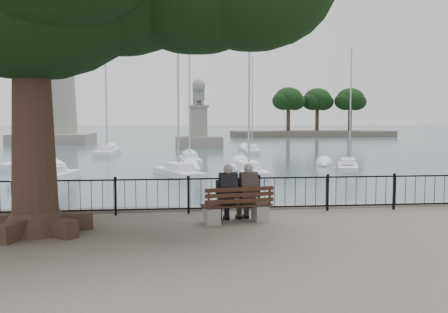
{
  "coord_description": "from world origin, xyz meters",
  "views": [
    {
      "loc": [
        -1.5,
        -11.31,
        2.71
      ],
      "look_at": [
        0.0,
        2.5,
        1.6
      ],
      "focal_mm": 40.0,
      "sensor_mm": 36.0,
      "label": 1
    }
  ],
  "objects": [
    {
      "name": "sailboat_e",
      "position": [
        -12.03,
        27.11,
        -0.62
      ],
      "size": [
        3.08,
        6.12,
        13.74
      ],
      "color": "white",
      "rests_on": "ground"
    },
    {
      "name": "bench",
      "position": [
        0.19,
        1.19,
        0.33
      ],
      "size": [
        1.87,
        0.84,
        0.95
      ],
      "color": "slate",
      "rests_on": "ground"
    },
    {
      "name": "sailboat_a",
      "position": [
        -8.44,
        17.76,
        -0.68
      ],
      "size": [
        2.8,
        6.18,
        11.18
      ],
      "color": "white",
      "rests_on": "ground"
    },
    {
      "name": "sailboat_d",
      "position": [
        10.94,
        22.4,
        -0.72
      ],
      "size": [
        2.79,
        4.86,
        8.61
      ],
      "color": "white",
      "rests_on": "ground"
    },
    {
      "name": "railing",
      "position": [
        0.0,
        2.5,
        0.56
      ],
      "size": [
        22.06,
        0.06,
        1.0
      ],
      "color": "black",
      "rests_on": "ground"
    },
    {
      "name": "sailboat_f",
      "position": [
        0.08,
        29.23,
        -0.68
      ],
      "size": [
        1.82,
        5.3,
        10.59
      ],
      "color": "white",
      "rests_on": "ground"
    },
    {
      "name": "sailboat_g",
      "position": [
        6.97,
        39.84,
        -0.69
      ],
      "size": [
        1.92,
        5.19,
        10.11
      ],
      "color": "white",
      "rests_on": "ground"
    },
    {
      "name": "lighthouse",
      "position": [
        -18.0,
        62.0,
        12.59
      ],
      "size": [
        10.55,
        10.55,
        32.11
      ],
      "color": "slate",
      "rests_on": "ground"
    },
    {
      "name": "sailboat_b",
      "position": [
        -0.98,
        19.91,
        -0.69
      ],
      "size": [
        3.35,
        5.48,
        10.4
      ],
      "color": "white",
      "rests_on": "ground"
    },
    {
      "name": "sailboat_h",
      "position": [
        -7.65,
        38.79,
        -0.6
      ],
      "size": [
        2.15,
        6.31,
        14.54
      ],
      "color": "white",
      "rests_on": "ground"
    },
    {
      "name": "sailboat_c",
      "position": [
        3.46,
        20.11,
        -0.65
      ],
      "size": [
        1.88,
        6.05,
        12.65
      ],
      "color": "white",
      "rests_on": "ground"
    },
    {
      "name": "person_right",
      "position": [
        0.47,
        1.34,
        0.7
      ],
      "size": [
        0.5,
        0.8,
        1.51
      ],
      "color": "black",
      "rests_on": "ground"
    },
    {
      "name": "harbor",
      "position": [
        0.0,
        3.0,
        -0.5
      ],
      "size": [
        260.0,
        260.0,
        1.2
      ],
      "color": "slate",
      "rests_on": "ground"
    },
    {
      "name": "person_left",
      "position": [
        -0.07,
        1.25,
        0.7
      ],
      "size": [
        0.5,
        0.8,
        1.51
      ],
      "color": "black",
      "rests_on": "ground"
    },
    {
      "name": "lion_monument",
      "position": [
        2.0,
        49.94,
        1.07
      ],
      "size": [
        5.6,
        5.6,
        8.36
      ],
      "color": "slate",
      "rests_on": "ground"
    },
    {
      "name": "far_shore",
      "position": [
        25.54,
        79.46,
        3.0
      ],
      "size": [
        30.0,
        8.6,
        9.18
      ],
      "color": "#4F453D",
      "rests_on": "ground"
    }
  ]
}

